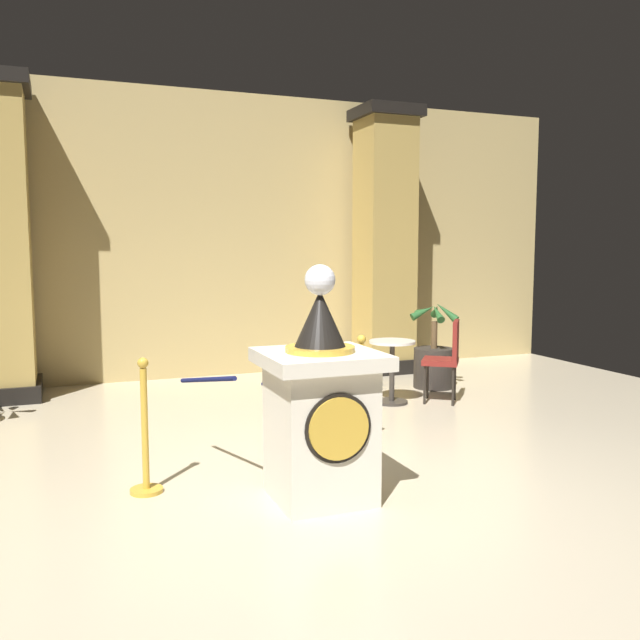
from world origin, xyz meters
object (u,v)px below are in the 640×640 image
at_px(stanchion_near, 361,409).
at_px(potted_palm_right, 434,360).
at_px(stanchion_far, 145,446).
at_px(cafe_table, 392,364).
at_px(pedestal_clock, 320,409).
at_px(cafe_chair_red, 447,354).

xyz_separation_m(stanchion_near, potted_palm_right, (1.98, 2.07, -0.01)).
height_order(stanchion_far, potted_palm_right, potted_palm_right).
bearing_deg(cafe_table, stanchion_near, -126.01).
relative_size(pedestal_clock, stanchion_near, 1.63).
bearing_deg(stanchion_near, cafe_table, 53.99).
height_order(pedestal_clock, cafe_table, pedestal_clock).
bearing_deg(cafe_chair_red, stanchion_near, -142.68).
bearing_deg(cafe_chair_red, stanchion_far, -154.88).
distance_m(pedestal_clock, potted_palm_right, 4.12).
relative_size(potted_palm_right, cafe_chair_red, 1.18).
xyz_separation_m(stanchion_far, cafe_table, (3.00, 1.89, 0.11)).
distance_m(stanchion_far, potted_palm_right, 4.63).
relative_size(stanchion_near, potted_palm_right, 0.91).
relative_size(stanchion_near, cafe_chair_red, 1.07).
distance_m(pedestal_clock, stanchion_far, 1.32).
xyz_separation_m(stanchion_near, cafe_chair_red, (1.69, 1.29, 0.21)).
distance_m(stanchion_far, cafe_table, 3.54).
relative_size(stanchion_far, potted_palm_right, 0.89).
bearing_deg(stanchion_far, cafe_table, 32.19).
height_order(potted_palm_right, cafe_table, potted_palm_right).
bearing_deg(cafe_chair_red, potted_palm_right, 69.29).
bearing_deg(pedestal_clock, cafe_table, 53.09).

